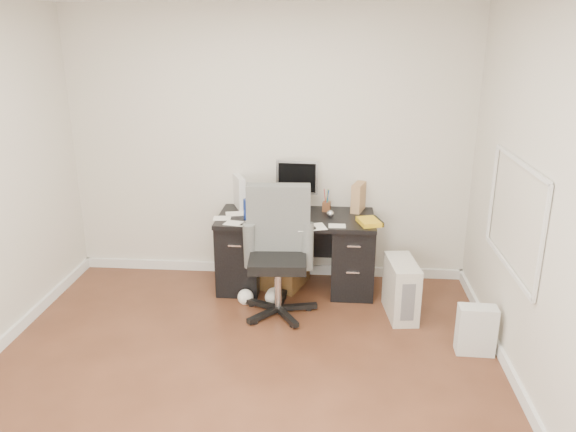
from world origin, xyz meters
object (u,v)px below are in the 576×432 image
at_px(desk, 296,250).
at_px(pc_tower, 401,289).
at_px(office_chair, 278,254).
at_px(wicker_basket, 281,263).
at_px(lcd_monitor, 297,185).
at_px(keyboard, 285,218).

xyz_separation_m(desk, pc_tower, (0.98, -0.49, -0.14)).
bearing_deg(office_chair, wicker_basket, 89.95).
bearing_deg(lcd_monitor, wicker_basket, -142.47).
distance_m(desk, pc_tower, 1.10).
relative_size(desk, office_chair, 1.30).
relative_size(office_chair, wicker_basket, 2.54).
relative_size(lcd_monitor, wicker_basket, 1.14).
relative_size(lcd_monitor, keyboard, 1.23).
xyz_separation_m(keyboard, pc_tower, (1.07, -0.40, -0.50)).
relative_size(pc_tower, wicker_basket, 1.13).
relative_size(desk, pc_tower, 2.90).
distance_m(office_chair, pc_tower, 1.15).
height_order(keyboard, office_chair, office_chair).
xyz_separation_m(keyboard, wicker_basket, (-0.06, 0.15, -0.53)).
bearing_deg(wicker_basket, lcd_monitor, 34.25).
xyz_separation_m(lcd_monitor, wicker_basket, (-0.16, -0.11, -0.78)).
distance_m(desk, wicker_basket, 0.24).
relative_size(keyboard, pc_tower, 0.81).
bearing_deg(desk, lcd_monitor, 90.60).
bearing_deg(desk, keyboard, -138.39).
bearing_deg(office_chair, pc_tower, -0.65).
relative_size(keyboard, wicker_basket, 0.92).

